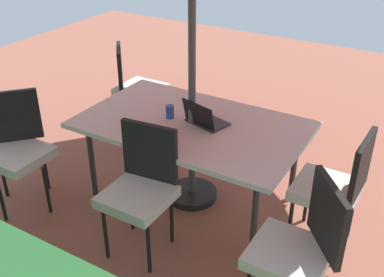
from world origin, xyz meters
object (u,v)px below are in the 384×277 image
object	(u,v)px
dining_table	(192,128)
chair_west	(336,185)
chair_southeast	(135,85)
chair_north	(141,185)
chair_northeast	(17,145)
chair_northwest	(300,246)
cup	(170,112)
laptop	(204,119)

from	to	relation	value
dining_table	chair_west	bearing A→B (deg)	179.92
chair_southeast	chair_west	xyz separation A→B (m)	(-2.39, 0.78, 0.00)
chair_north	chair_west	bearing A→B (deg)	24.50
chair_southeast	chair_west	size ratio (longest dim) A/B	1.00
chair_northeast	chair_north	distance (m)	1.23
dining_table	chair_southeast	distance (m)	1.42
chair_southeast	chair_west	distance (m)	2.51
dining_table	chair_northwest	xyz separation A→B (m)	(-1.20, 0.75, -0.14)
chair_north	chair_northeast	bearing A→B (deg)	176.54
dining_table	chair_northwest	size ratio (longest dim) A/B	1.88
chair_north	chair_northwest	bearing A→B (deg)	-7.57
chair_north	cup	size ratio (longest dim) A/B	8.97
dining_table	chair_northeast	distance (m)	1.46
chair_west	chair_north	distance (m)	1.41
dining_table	chair_northeast	size ratio (longest dim) A/B	1.88
chair_southeast	chair_north	xyz separation A→B (m)	(-1.18, 1.50, 0.00)
laptop	chair_north	bearing A→B (deg)	97.12
chair_southeast	chair_west	world-z (taller)	same
dining_table	chair_southeast	size ratio (longest dim) A/B	1.88
chair_west	cup	size ratio (longest dim) A/B	8.97
chair_northeast	cup	bearing A→B (deg)	-11.44
dining_table	chair_northeast	bearing A→B (deg)	32.48
chair_northeast	chair_west	distance (m)	2.56
chair_north	cup	bearing A→B (deg)	100.02
dining_table	chair_southeast	world-z (taller)	chair_southeast
chair_northwest	chair_west	bearing A→B (deg)	140.43
chair_southeast	chair_northeast	size ratio (longest dim) A/B	1.00
cup	chair_north	bearing A→B (deg)	106.26
chair_west	laptop	world-z (taller)	chair_west
laptop	chair_northeast	bearing A→B (deg)	46.06
chair_west	chair_northwest	bearing A→B (deg)	0.83
laptop	chair_northwest	bearing A→B (deg)	159.78
chair_northeast	cup	distance (m)	1.30
chair_west	laptop	size ratio (longest dim) A/B	2.63
chair_southeast	cup	xyz separation A→B (m)	(-0.97, 0.79, 0.24)
chair_northwest	cup	size ratio (longest dim) A/B	8.97
chair_southeast	chair_north	size ratio (longest dim) A/B	1.00
chair_northeast	chair_west	bearing A→B (deg)	-30.59
chair_west	chair_north	bearing A→B (deg)	-57.58
chair_southeast	chair_west	bearing A→B (deg)	-146.78
chair_west	chair_northwest	size ratio (longest dim) A/B	1.00
laptop	dining_table	bearing A→B (deg)	27.44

